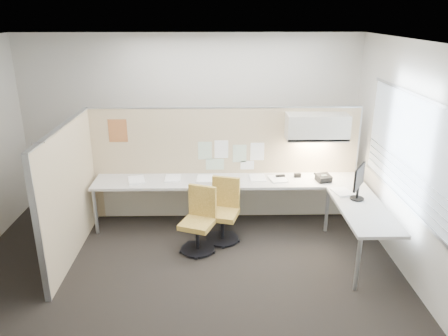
{
  "coord_description": "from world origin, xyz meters",
  "views": [
    {
      "loc": [
        0.41,
        -4.79,
        3.11
      ],
      "look_at": [
        0.52,
        0.8,
        1.09
      ],
      "focal_mm": 35.0,
      "sensor_mm": 36.0,
      "label": 1
    }
  ],
  "objects_px": {
    "chair_right": "(224,212)",
    "phone": "(323,178)",
    "desk": "(251,192)",
    "chair_left": "(199,222)",
    "monitor": "(359,181)"
  },
  "relations": [
    {
      "from": "chair_right",
      "to": "phone",
      "type": "distance_m",
      "value": 1.57
    },
    {
      "from": "desk",
      "to": "chair_left",
      "type": "height_order",
      "value": "chair_left"
    },
    {
      "from": "monitor",
      "to": "phone",
      "type": "height_order",
      "value": "monitor"
    },
    {
      "from": "chair_right",
      "to": "phone",
      "type": "xyz_separation_m",
      "value": [
        1.48,
        0.37,
        0.37
      ]
    },
    {
      "from": "desk",
      "to": "phone",
      "type": "relative_size",
      "value": 16.01
    },
    {
      "from": "monitor",
      "to": "chair_right",
      "type": "bearing_deg",
      "value": 112.46
    },
    {
      "from": "chair_right",
      "to": "monitor",
      "type": "xyz_separation_m",
      "value": [
        1.78,
        -0.29,
        0.59
      ]
    },
    {
      "from": "desk",
      "to": "monitor",
      "type": "height_order",
      "value": "monitor"
    },
    {
      "from": "chair_left",
      "to": "desk",
      "type": "bearing_deg",
      "value": 59.42
    },
    {
      "from": "desk",
      "to": "chair_left",
      "type": "relative_size",
      "value": 4.55
    },
    {
      "from": "chair_right",
      "to": "monitor",
      "type": "height_order",
      "value": "monitor"
    },
    {
      "from": "desk",
      "to": "monitor",
      "type": "relative_size",
      "value": 8.56
    },
    {
      "from": "chair_right",
      "to": "phone",
      "type": "bearing_deg",
      "value": 30.29
    },
    {
      "from": "chair_left",
      "to": "chair_right",
      "type": "height_order",
      "value": "chair_right"
    },
    {
      "from": "chair_left",
      "to": "chair_right",
      "type": "xyz_separation_m",
      "value": [
        0.34,
        0.28,
        0.01
      ]
    }
  ]
}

